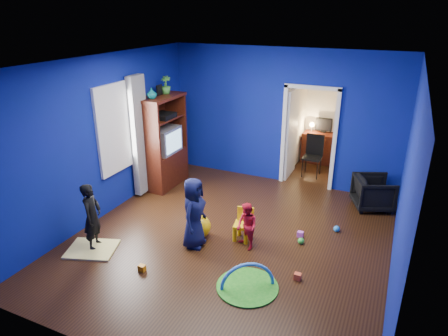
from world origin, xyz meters
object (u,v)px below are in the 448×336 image
at_px(vase, 152,93).
at_px(toddler_red, 247,226).
at_px(play_mat, 247,287).
at_px(armchair, 373,193).
at_px(crt_tv, 165,140).
at_px(folding_chair, 312,157).
at_px(kid_chair, 243,226).
at_px(study_desk, 321,148).
at_px(child_navy, 194,213).
at_px(child_black, 92,217).
at_px(tv_armoire, 163,142).
at_px(hopper_ball, 199,226).

bearing_deg(vase, toddler_red, -27.22).
relative_size(toddler_red, play_mat, 0.90).
height_order(armchair, crt_tv, crt_tv).
distance_m(play_mat, folding_chair, 4.36).
xyz_separation_m(kid_chair, study_desk, (0.41, 4.17, 0.12)).
distance_m(armchair, child_navy, 3.62).
height_order(child_black, toddler_red, child_black).
distance_m(armchair, toddler_red, 2.88).
height_order(child_black, play_mat, child_black).
xyz_separation_m(toddler_red, vase, (-2.55, 1.31, 1.67)).
relative_size(armchair, tv_armoire, 0.36).
xyz_separation_m(toddler_red, folding_chair, (0.26, 3.41, 0.07)).
bearing_deg(child_navy, armchair, -49.16).
distance_m(armchair, study_desk, 2.52).
bearing_deg(armchair, hopper_ball, 110.10).
xyz_separation_m(crt_tv, play_mat, (2.89, -2.54, -1.01)).
distance_m(child_black, toddler_red, 2.45).
bearing_deg(folding_chair, vase, -143.33).
relative_size(toddler_red, folding_chair, 0.85).
height_order(kid_chair, folding_chair, folding_chair).
height_order(toddler_red, play_mat, toddler_red).
bearing_deg(child_black, vase, -9.47).
distance_m(tv_armoire, study_desk, 3.99).
xyz_separation_m(kid_chair, folding_chair, (0.41, 3.21, 0.21)).
height_order(kid_chair, play_mat, kid_chair).
relative_size(vase, folding_chair, 0.23).
bearing_deg(hopper_ball, vase, 141.78).
distance_m(child_black, tv_armoire, 2.66).
bearing_deg(tv_armoire, study_desk, 44.39).
distance_m(hopper_ball, study_desk, 4.54).
bearing_deg(hopper_ball, folding_chair, 72.05).
relative_size(child_navy, folding_chair, 1.28).
xyz_separation_m(armchair, folding_chair, (-1.44, 1.10, 0.14)).
relative_size(armchair, hopper_ball, 1.75).
bearing_deg(study_desk, crt_tv, -135.20).
distance_m(toddler_red, hopper_ball, 0.87).
bearing_deg(kid_chair, vase, 144.51).
bearing_deg(vase, hopper_ball, -38.22).
xyz_separation_m(vase, tv_armoire, (0.00, 0.30, -1.09)).
height_order(study_desk, folding_chair, folding_chair).
bearing_deg(crt_tv, kid_chair, -30.88).
height_order(vase, kid_chair, vase).
xyz_separation_m(toddler_red, kid_chair, (-0.15, 0.20, -0.14)).
distance_m(tv_armoire, play_mat, 4.00).
height_order(crt_tv, kid_chair, crt_tv).
bearing_deg(tv_armoire, kid_chair, -30.46).
bearing_deg(vase, play_mat, -37.35).
bearing_deg(toddler_red, child_black, -120.24).
relative_size(vase, play_mat, 0.24).
xyz_separation_m(child_black, kid_chair, (2.09, 1.20, -0.31)).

